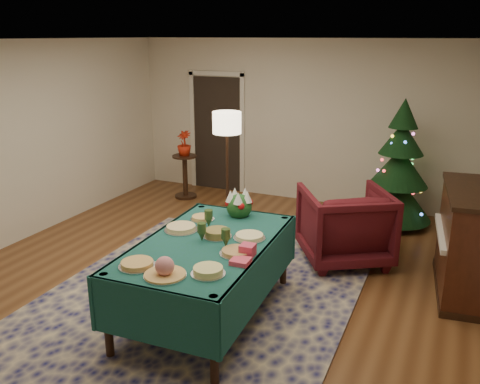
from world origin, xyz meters
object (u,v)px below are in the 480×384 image
at_px(armchair, 345,222).
at_px(potted_plant, 184,149).
at_px(christmas_tree, 399,170).
at_px(buffet_table, 206,257).
at_px(piano, 470,243).
at_px(side_table, 185,177).
at_px(floor_lamp, 227,130).
at_px(gift_box, 248,250).

xyz_separation_m(armchair, potted_plant, (-3.14, 1.47, 0.35)).
relative_size(armchair, christmas_tree, 0.55).
distance_m(buffet_table, piano, 2.88).
distance_m(buffet_table, side_table, 4.03).
distance_m(potted_plant, piano, 4.90).
bearing_deg(armchair, buffet_table, 31.99).
distance_m(buffet_table, potted_plant, 4.02).
bearing_deg(christmas_tree, floor_lamp, -155.58).
bearing_deg(gift_box, potted_plant, 127.61).
distance_m(armchair, floor_lamp, 2.17).
xyz_separation_m(armchair, floor_lamp, (-1.89, 0.56, 0.92)).
bearing_deg(piano, buffet_table, -145.59).
bearing_deg(christmas_tree, armchair, -104.49).
bearing_deg(armchair, piano, 137.93).
bearing_deg(armchair, side_table, -56.51).
bearing_deg(christmas_tree, piano, -61.51).
height_order(gift_box, piano, piano).
relative_size(buffet_table, gift_box, 16.45).
xyz_separation_m(armchair, christmas_tree, (0.41, 1.60, 0.33)).
bearing_deg(gift_box, armchair, 77.42).
relative_size(armchair, potted_plant, 2.45).
height_order(gift_box, potted_plant, potted_plant).
bearing_deg(side_table, piano, -20.79).
relative_size(side_table, piano, 0.53).
xyz_separation_m(side_table, piano, (4.57, -1.74, 0.21)).
bearing_deg(side_table, buffet_table, -56.88).
xyz_separation_m(gift_box, floor_lamp, (-1.44, 2.58, 0.58)).
relative_size(gift_box, floor_lamp, 0.08).
relative_size(floor_lamp, christmas_tree, 0.90).
xyz_separation_m(christmas_tree, piano, (1.01, -1.87, -0.27)).
height_order(armchair, piano, piano).
bearing_deg(floor_lamp, piano, -13.97).
relative_size(floor_lamp, piano, 1.19).
height_order(buffet_table, side_table, buffet_table).
bearing_deg(floor_lamp, buffet_table, -69.01).
xyz_separation_m(floor_lamp, potted_plant, (-1.25, 0.91, -0.57)).
bearing_deg(floor_lamp, side_table, 144.00).
height_order(armchair, potted_plant, armchair).
relative_size(side_table, potted_plant, 1.78).
height_order(potted_plant, christmas_tree, christmas_tree).
bearing_deg(christmas_tree, buffet_table, -111.26).
bearing_deg(side_table, christmas_tree, 2.17).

